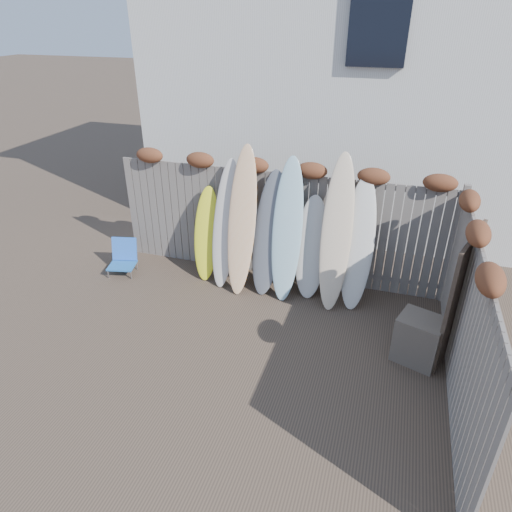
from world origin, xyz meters
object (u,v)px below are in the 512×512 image
(wooden_crate, at_px, (419,339))
(lattice_panel, at_px, (459,297))
(surfboard_0, at_px, (207,234))
(beach_chair, at_px, (123,257))

(wooden_crate, bearing_deg, lattice_panel, 37.86)
(lattice_panel, relative_size, surfboard_0, 1.08)
(wooden_crate, height_order, lattice_panel, lattice_panel)
(beach_chair, distance_m, surfboard_0, 1.72)
(beach_chair, bearing_deg, wooden_crate, -10.10)
(surfboard_0, bearing_deg, lattice_panel, -17.98)
(lattice_panel, height_order, surfboard_0, lattice_panel)
(wooden_crate, relative_size, lattice_panel, 0.37)
(wooden_crate, bearing_deg, beach_chair, 169.90)
(wooden_crate, distance_m, lattice_panel, 0.81)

